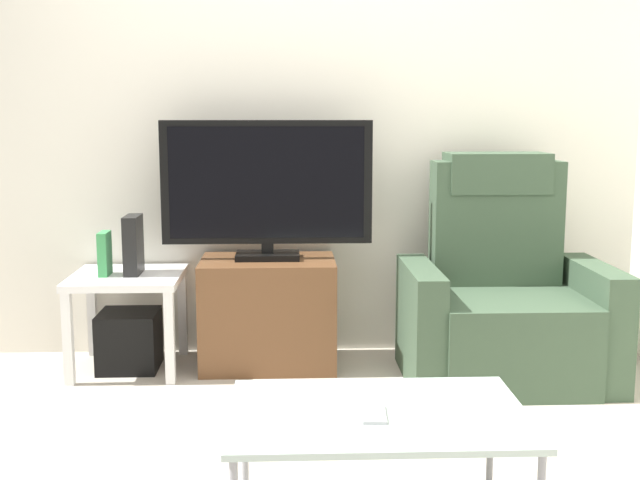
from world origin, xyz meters
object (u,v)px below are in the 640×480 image
tv_stand (268,312)px  side_table (127,290)px  recliner_armchair (504,301)px  coffee_table (378,418)px  subwoofer_box (129,340)px  television (267,186)px  book_upright (105,254)px  cell_phone (374,414)px  game_console (133,245)px

tv_stand → side_table: 0.71m
recliner_armchair → coffee_table: 1.65m
subwoofer_box → recliner_armchair: bearing=-5.3°
tv_stand → side_table: bearing=-177.3°
television → coffee_table: (0.37, -1.68, -0.56)m
television → book_upright: television is taller
television → book_upright: bearing=-174.9°
television → book_upright: size_ratio=4.87×
tv_stand → cell_phone: bearing=-78.1°
game_console → cell_phone: size_ratio=1.94×
game_console → cell_phone: game_console is taller
television → side_table: (-0.70, -0.05, -0.51)m
television → coffee_table: television is taller
side_table → coffee_table: bearing=-56.6°
tv_stand → game_console: game_console is taller
subwoofer_box → coffee_table: size_ratio=0.32×
tv_stand → television: 0.64m
coffee_table → side_table: bearing=123.4°
subwoofer_box → television: bearing=4.2°
coffee_table → game_console: bearing=122.3°
side_table → game_console: game_console is taller
side_table → game_console: bearing=15.9°
recliner_armchair → television: bearing=168.2°
subwoofer_box → book_upright: (-0.10, -0.02, 0.45)m
tv_stand → cell_phone: (0.36, -1.69, 0.11)m
tv_stand → cell_phone: size_ratio=4.50×
recliner_armchair → cell_phone: (-0.80, -1.49, 0.02)m
tv_stand → book_upright: book_upright is taller
recliner_armchair → book_upright: 1.97m
subwoofer_box → book_upright: size_ratio=1.35×
cell_phone → coffee_table: bearing=69.2°
subwoofer_box → tv_stand: bearing=2.7°
television → subwoofer_box: (-0.70, -0.05, -0.77)m
side_table → subwoofer_box: bearing=-26.6°
tv_stand → side_table: size_ratio=1.25×
tv_stand → recliner_armchair: size_ratio=0.62×
tv_stand → subwoofer_box: (-0.70, -0.03, -0.13)m
subwoofer_box → game_console: bearing=15.9°
game_console → recliner_armchair: bearing=-5.7°
recliner_armchair → book_upright: recliner_armchair is taller
side_table → television: bearing=4.2°
television → side_table: 0.87m
tv_stand → recliner_armchair: (1.15, -0.20, 0.10)m
recliner_armchair → side_table: recliner_armchair is taller
tv_stand → game_console: 0.75m
tv_stand → subwoofer_box: 0.71m
side_table → tv_stand: bearing=2.7°
subwoofer_box → cell_phone: bearing=-57.6°
book_upright → game_console: bearing=12.5°
television → coffee_table: bearing=-77.5°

